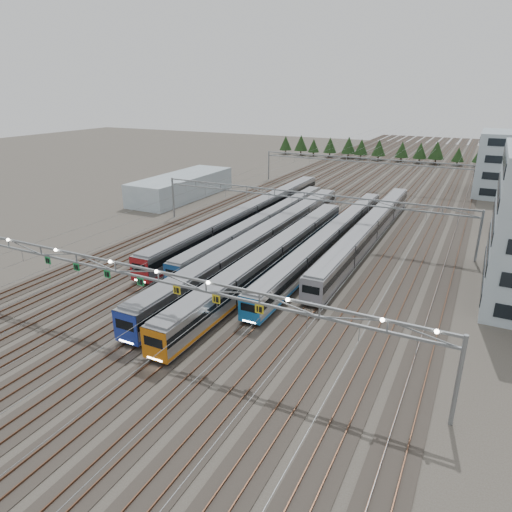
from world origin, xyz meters
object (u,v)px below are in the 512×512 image
at_px(train_b, 263,224).
at_px(gantry_far, 368,164).
at_px(train_f, 369,230).
at_px(west_shed, 182,186).
at_px(gantry_mid, 304,201).
at_px(train_d, 273,257).
at_px(train_a, 250,214).
at_px(train_c, 264,240).
at_px(gantry_near, 157,279).
at_px(train_e, 330,239).

relative_size(train_b, gantry_far, 0.96).
xyz_separation_m(train_f, west_shed, (-48.12, 13.92, 0.45)).
bearing_deg(gantry_mid, train_d, -82.73).
xyz_separation_m(train_b, west_shed, (-30.12, 17.72, 0.64)).
xyz_separation_m(train_a, train_c, (9.00, -12.66, 0.03)).
bearing_deg(train_d, gantry_far, 92.06).
distance_m(train_a, gantry_far, 45.21).
xyz_separation_m(train_b, train_c, (4.50, -9.00, 0.30)).
bearing_deg(gantry_near, gantry_far, 89.97).
xyz_separation_m(train_f, gantry_near, (-11.30, -41.66, 4.92)).
xyz_separation_m(train_b, train_f, (18.00, 3.80, 0.19)).
distance_m(train_a, train_c, 15.54).
bearing_deg(gantry_mid, train_f, 7.82).
distance_m(train_b, gantry_far, 47.94).
relative_size(train_b, train_d, 1.02).
distance_m(train_d, train_f, 21.19).
bearing_deg(train_d, train_e, 70.00).
height_order(train_b, gantry_near, gantry_near).
bearing_deg(gantry_near, train_a, 105.10).
bearing_deg(gantry_far, gantry_near, -90.03).
bearing_deg(train_d, gantry_mid, 97.27).
height_order(train_b, west_shed, west_shed).
relative_size(train_d, train_e, 0.94).
distance_m(gantry_near, gantry_far, 85.12).
bearing_deg(train_b, train_e, -12.61).
relative_size(train_a, gantry_near, 1.13).
height_order(gantry_near, gantry_mid, gantry_near).
xyz_separation_m(train_c, train_f, (13.50, 12.80, -0.10)).
bearing_deg(train_d, train_b, 120.32).
distance_m(train_a, train_b, 5.81).
distance_m(gantry_near, gantry_mid, 40.12).
xyz_separation_m(train_a, gantry_mid, (11.25, -1.41, 4.15)).
relative_size(train_e, gantry_far, 1.01).
bearing_deg(gantry_near, train_e, 78.96).
bearing_deg(train_c, gantry_far, 87.71).
distance_m(gantry_far, west_shed, 47.39).
xyz_separation_m(gantry_near, gantry_far, (0.05, 85.12, -0.70)).
xyz_separation_m(train_c, gantry_near, (2.20, -28.87, 4.82)).
bearing_deg(train_c, train_b, 116.57).
bearing_deg(gantry_near, west_shed, 123.52).
bearing_deg(train_c, train_d, -54.84).
distance_m(train_c, gantry_mid, 12.19).
distance_m(train_e, gantry_far, 50.91).
height_order(train_b, train_d, train_d).
height_order(train_c, train_f, train_c).
bearing_deg(train_e, gantry_mid, 142.00).
height_order(train_a, train_d, train_a).
bearing_deg(train_b, west_shed, 149.53).
height_order(train_e, west_shed, west_shed).
relative_size(train_d, gantry_mid, 0.94).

